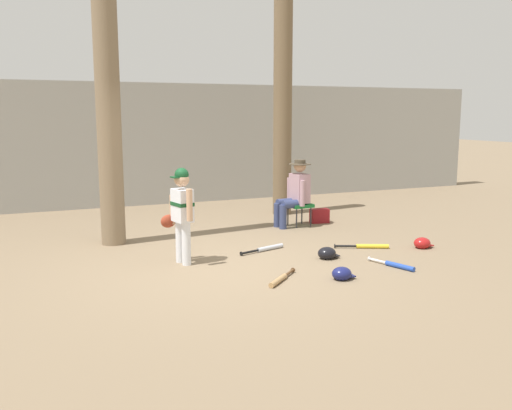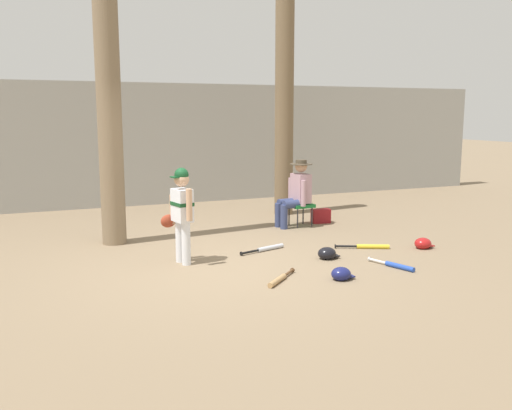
{
  "view_description": "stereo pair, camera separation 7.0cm",
  "coord_description": "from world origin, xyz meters",
  "px_view_note": "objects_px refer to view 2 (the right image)",
  "views": [
    {
      "loc": [
        -2.38,
        -6.67,
        2.01
      ],
      "look_at": [
        0.62,
        0.37,
        0.75
      ],
      "focal_mm": 38.92,
      "sensor_mm": 36.0,
      "label": 1
    },
    {
      "loc": [
        -2.32,
        -6.69,
        2.01
      ],
      "look_at": [
        0.62,
        0.37,
        0.75
      ],
      "focal_mm": 38.92,
      "sensor_mm": 36.0,
      "label": 2
    }
  ],
  "objects_px": {
    "handbag_beside_stool": "(321,216)",
    "batting_helmet_navy": "(341,274)",
    "bat_yellow_trainer": "(369,246)",
    "young_ballplayer": "(181,209)",
    "folding_stool": "(301,206)",
    "tree_behind_spectator": "(284,119)",
    "batting_helmet_red": "(423,244)",
    "bat_aluminum_silver": "(267,248)",
    "bat_blue_youth": "(396,266)",
    "seated_spectator": "(296,191)",
    "tree_near_player": "(107,56)",
    "batting_helmet_black": "(327,254)",
    "bat_wood_tan": "(279,279)"
  },
  "relations": [
    {
      "from": "tree_behind_spectator",
      "to": "batting_helmet_navy",
      "type": "height_order",
      "value": "tree_behind_spectator"
    },
    {
      "from": "batting_helmet_black",
      "to": "bat_yellow_trainer",
      "type": "bearing_deg",
      "value": 17.78
    },
    {
      "from": "seated_spectator",
      "to": "bat_yellow_trainer",
      "type": "height_order",
      "value": "seated_spectator"
    },
    {
      "from": "bat_yellow_trainer",
      "to": "bat_blue_youth",
      "type": "relative_size",
      "value": 1.08
    },
    {
      "from": "seated_spectator",
      "to": "bat_aluminum_silver",
      "type": "xyz_separation_m",
      "value": [
        -1.2,
        -1.45,
        -0.61
      ]
    },
    {
      "from": "bat_aluminum_silver",
      "to": "batting_helmet_black",
      "type": "xyz_separation_m",
      "value": [
        0.58,
        -0.76,
        0.04
      ]
    },
    {
      "from": "handbag_beside_stool",
      "to": "batting_helmet_navy",
      "type": "height_order",
      "value": "handbag_beside_stool"
    },
    {
      "from": "tree_behind_spectator",
      "to": "tree_near_player",
      "type": "bearing_deg",
      "value": -159.39
    },
    {
      "from": "seated_spectator",
      "to": "bat_yellow_trainer",
      "type": "relative_size",
      "value": 1.57
    },
    {
      "from": "young_ballplayer",
      "to": "handbag_beside_stool",
      "type": "distance_m",
      "value": 3.64
    },
    {
      "from": "batting_helmet_navy",
      "to": "handbag_beside_stool",
      "type": "bearing_deg",
      "value": 64.86
    },
    {
      "from": "bat_aluminum_silver",
      "to": "batting_helmet_black",
      "type": "height_order",
      "value": "batting_helmet_black"
    },
    {
      "from": "folding_stool",
      "to": "batting_helmet_black",
      "type": "xyz_separation_m",
      "value": [
        -0.71,
        -2.21,
        -0.29
      ]
    },
    {
      "from": "seated_spectator",
      "to": "batting_helmet_navy",
      "type": "bearing_deg",
      "value": -106.82
    },
    {
      "from": "young_ballplayer",
      "to": "bat_blue_youth",
      "type": "height_order",
      "value": "young_ballplayer"
    },
    {
      "from": "tree_behind_spectator",
      "to": "bat_blue_youth",
      "type": "relative_size",
      "value": 6.19
    },
    {
      "from": "bat_aluminum_silver",
      "to": "batting_helmet_navy",
      "type": "height_order",
      "value": "batting_helmet_navy"
    },
    {
      "from": "tree_behind_spectator",
      "to": "batting_helmet_navy",
      "type": "bearing_deg",
      "value": -106.46
    },
    {
      "from": "seated_spectator",
      "to": "batting_helmet_red",
      "type": "xyz_separation_m",
      "value": [
        1.03,
        -2.23,
        -0.56
      ]
    },
    {
      "from": "young_ballplayer",
      "to": "batting_helmet_red",
      "type": "distance_m",
      "value": 3.69
    },
    {
      "from": "batting_helmet_red",
      "to": "seated_spectator",
      "type": "bearing_deg",
      "value": 114.78
    },
    {
      "from": "bat_yellow_trainer",
      "to": "young_ballplayer",
      "type": "bearing_deg",
      "value": 174.33
    },
    {
      "from": "young_ballplayer",
      "to": "bat_blue_youth",
      "type": "relative_size",
      "value": 1.84
    },
    {
      "from": "tree_near_player",
      "to": "seated_spectator",
      "type": "distance_m",
      "value": 3.91
    },
    {
      "from": "bat_yellow_trainer",
      "to": "bat_wood_tan",
      "type": "bearing_deg",
      "value": -152.71
    },
    {
      "from": "tree_behind_spectator",
      "to": "bat_wood_tan",
      "type": "height_order",
      "value": "tree_behind_spectator"
    },
    {
      "from": "young_ballplayer",
      "to": "seated_spectator",
      "type": "distance_m",
      "value": 3.03
    },
    {
      "from": "seated_spectator",
      "to": "batting_helmet_navy",
      "type": "xyz_separation_m",
      "value": [
        -0.95,
        -3.14,
        -0.57
      ]
    },
    {
      "from": "tree_near_player",
      "to": "handbag_beside_stool",
      "type": "distance_m",
      "value": 4.68
    },
    {
      "from": "young_ballplayer",
      "to": "batting_helmet_black",
      "type": "xyz_separation_m",
      "value": [
        1.93,
        -0.56,
        -0.67
      ]
    },
    {
      "from": "bat_blue_youth",
      "to": "bat_wood_tan",
      "type": "bearing_deg",
      "value": 178.92
    },
    {
      "from": "tree_behind_spectator",
      "to": "folding_stool",
      "type": "bearing_deg",
      "value": -101.37
    },
    {
      "from": "tree_behind_spectator",
      "to": "batting_helmet_red",
      "type": "distance_m",
      "value": 4.0
    },
    {
      "from": "bat_yellow_trainer",
      "to": "batting_helmet_black",
      "type": "bearing_deg",
      "value": -162.22
    },
    {
      "from": "folding_stool",
      "to": "handbag_beside_stool",
      "type": "relative_size",
      "value": 1.26
    },
    {
      "from": "handbag_beside_stool",
      "to": "batting_helmet_red",
      "type": "relative_size",
      "value": 1.11
    },
    {
      "from": "tree_behind_spectator",
      "to": "bat_aluminum_silver",
      "type": "relative_size",
      "value": 5.59
    },
    {
      "from": "handbag_beside_stool",
      "to": "batting_helmet_navy",
      "type": "bearing_deg",
      "value": -115.14
    },
    {
      "from": "bat_yellow_trainer",
      "to": "bat_blue_youth",
      "type": "bearing_deg",
      "value": -104.61
    },
    {
      "from": "bat_yellow_trainer",
      "to": "bat_blue_youth",
      "type": "height_order",
      "value": "same"
    },
    {
      "from": "handbag_beside_stool",
      "to": "bat_yellow_trainer",
      "type": "height_order",
      "value": "handbag_beside_stool"
    },
    {
      "from": "bat_aluminum_silver",
      "to": "batting_helmet_black",
      "type": "bearing_deg",
      "value": -52.49
    },
    {
      "from": "bat_yellow_trainer",
      "to": "bat_aluminum_silver",
      "type": "bearing_deg",
      "value": 161.94
    },
    {
      "from": "bat_yellow_trainer",
      "to": "bat_wood_tan",
      "type": "relative_size",
      "value": 1.33
    },
    {
      "from": "bat_blue_youth",
      "to": "batting_helmet_red",
      "type": "bearing_deg",
      "value": 35.42
    },
    {
      "from": "batting_helmet_red",
      "to": "tree_near_player",
      "type": "bearing_deg",
      "value": 153.26
    },
    {
      "from": "tree_near_player",
      "to": "bat_wood_tan",
      "type": "distance_m",
      "value": 4.29
    },
    {
      "from": "bat_wood_tan",
      "to": "batting_helmet_red",
      "type": "distance_m",
      "value": 2.81
    },
    {
      "from": "tree_behind_spectator",
      "to": "batting_helmet_red",
      "type": "xyz_separation_m",
      "value": [
        0.68,
        -3.48,
        -1.84
      ]
    },
    {
      "from": "tree_near_player",
      "to": "folding_stool",
      "type": "distance_m",
      "value": 4.15
    }
  ]
}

